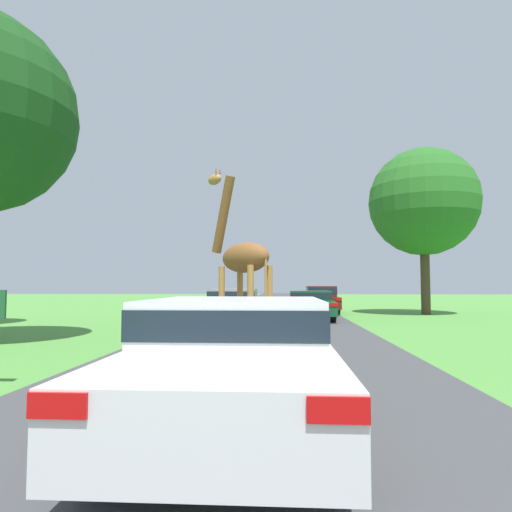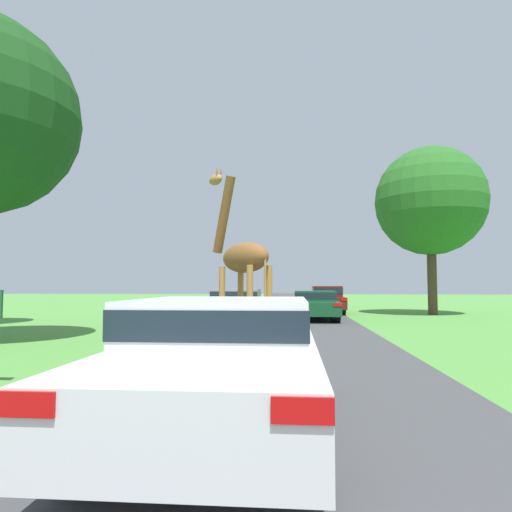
% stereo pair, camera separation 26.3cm
% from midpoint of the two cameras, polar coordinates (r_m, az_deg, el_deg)
% --- Properties ---
extents(road, '(6.80, 120.00, 0.00)m').
position_cam_midpoint_polar(road, '(29.12, 2.15, -6.70)').
color(road, '#424244').
rests_on(road, ground).
extents(giraffe_near_road, '(2.07, 2.21, 4.83)m').
position_cam_midpoint_polar(giraffe_near_road, '(11.73, -2.45, -0.34)').
color(giraffe_near_road, '#B77F3D').
rests_on(giraffe_near_road, ground).
extents(car_lead_maroon, '(1.99, 4.69, 1.39)m').
position_cam_midpoint_polar(car_lead_maroon, '(5.09, -3.93, -12.56)').
color(car_lead_maroon, silver).
rests_on(car_lead_maroon, ground).
extents(car_queue_right, '(1.85, 3.95, 1.41)m').
position_cam_midpoint_polar(car_queue_right, '(16.90, -3.31, -6.38)').
color(car_queue_right, gray).
rests_on(car_queue_right, ground).
extents(car_queue_left, '(1.74, 4.73, 1.49)m').
position_cam_midpoint_polar(car_queue_left, '(25.87, 7.82, -5.29)').
color(car_queue_left, '#561914').
rests_on(car_queue_left, ground).
extents(car_far_ahead, '(1.98, 4.58, 1.29)m').
position_cam_midpoint_polar(car_far_ahead, '(20.76, 6.40, -5.97)').
color(car_far_ahead, '#144C28').
rests_on(car_far_ahead, ground).
extents(tree_left_edge, '(5.75, 5.75, 8.87)m').
position_cam_midpoint_polar(tree_left_edge, '(26.06, 19.93, 6.35)').
color(tree_left_edge, '#4C3828').
rests_on(tree_left_edge, ground).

